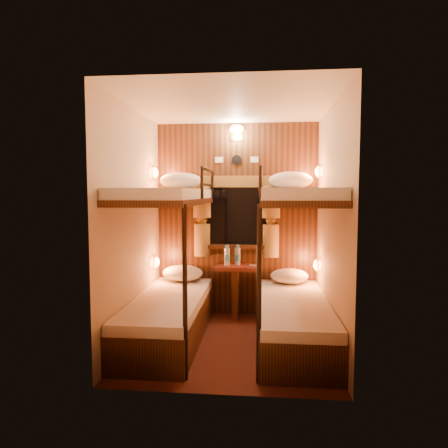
# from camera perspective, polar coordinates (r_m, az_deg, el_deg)

# --- Properties ---
(floor) EXTENTS (2.10, 2.10, 0.00)m
(floor) POSITION_cam_1_polar(r_m,az_deg,el_deg) (4.27, 0.85, -16.67)
(floor) COLOR #3E1D11
(floor) RESTS_ON ground
(ceiling) EXTENTS (2.10, 2.10, 0.00)m
(ceiling) POSITION_cam_1_polar(r_m,az_deg,el_deg) (4.07, 0.89, 16.67)
(ceiling) COLOR silver
(ceiling) RESTS_ON wall_back
(wall_back) EXTENTS (2.40, 0.00, 2.40)m
(wall_back) POSITION_cam_1_polar(r_m,az_deg,el_deg) (5.04, 1.82, 0.61)
(wall_back) COLOR #C6B293
(wall_back) RESTS_ON floor
(wall_front) EXTENTS (2.40, 0.00, 2.40)m
(wall_front) POSITION_cam_1_polar(r_m,az_deg,el_deg) (2.95, -0.76, -2.12)
(wall_front) COLOR #C6B293
(wall_front) RESTS_ON floor
(wall_left) EXTENTS (0.00, 2.40, 2.40)m
(wall_left) POSITION_cam_1_polar(r_m,az_deg,el_deg) (4.19, -12.88, -0.28)
(wall_left) COLOR #C6B293
(wall_left) RESTS_ON floor
(wall_right) EXTENTS (0.00, 2.40, 2.40)m
(wall_right) POSITION_cam_1_polar(r_m,az_deg,el_deg) (4.04, 15.15, -0.50)
(wall_right) COLOR #C6B293
(wall_right) RESTS_ON floor
(back_panel) EXTENTS (2.00, 0.03, 2.40)m
(back_panel) POSITION_cam_1_polar(r_m,az_deg,el_deg) (5.02, 1.81, 0.60)
(back_panel) COLOR #33190E
(back_panel) RESTS_ON floor
(bunk_left) EXTENTS (0.72, 1.90, 1.82)m
(bunk_left) POSITION_cam_1_polar(r_m,az_deg,el_deg) (4.27, -7.88, -8.86)
(bunk_left) COLOR #33190E
(bunk_left) RESTS_ON floor
(bunk_right) EXTENTS (0.72, 1.90, 1.82)m
(bunk_right) POSITION_cam_1_polar(r_m,az_deg,el_deg) (4.17, 9.96, -9.21)
(bunk_right) COLOR #33190E
(bunk_right) RESTS_ON floor
(window) EXTENTS (1.00, 0.12, 0.79)m
(window) POSITION_cam_1_polar(r_m,az_deg,el_deg) (5.00, 1.79, 0.35)
(window) COLOR black
(window) RESTS_ON back_panel
(curtains) EXTENTS (1.10, 0.22, 1.00)m
(curtains) POSITION_cam_1_polar(r_m,az_deg,el_deg) (4.96, 1.77, 1.28)
(curtains) COLOR olive
(curtains) RESTS_ON back_panel
(back_fixtures) EXTENTS (0.54, 0.09, 0.48)m
(back_fixtures) POSITION_cam_1_polar(r_m,az_deg,el_deg) (5.03, 1.81, 12.55)
(back_fixtures) COLOR black
(back_fixtures) RESTS_ON back_panel
(reading_lamps) EXTENTS (2.00, 0.20, 1.25)m
(reading_lamps) POSITION_cam_1_polar(r_m,az_deg,el_deg) (4.69, 1.55, 0.81)
(reading_lamps) COLOR orange
(reading_lamps) RESTS_ON wall_left
(table) EXTENTS (0.50, 0.34, 0.66)m
(table) POSITION_cam_1_polar(r_m,az_deg,el_deg) (4.96, 1.65, -8.64)
(table) COLOR #562513
(table) RESTS_ON floor
(bottle_left) EXTENTS (0.07, 0.07, 0.25)m
(bottle_left) POSITION_cam_1_polar(r_m,az_deg,el_deg) (4.89, 0.44, -4.71)
(bottle_left) COLOR #99BFE5
(bottle_left) RESTS_ON table
(bottle_right) EXTENTS (0.07, 0.07, 0.26)m
(bottle_right) POSITION_cam_1_polar(r_m,az_deg,el_deg) (4.92, 1.95, -4.65)
(bottle_right) COLOR #99BFE5
(bottle_right) RESTS_ON table
(sachet_a) EXTENTS (0.08, 0.06, 0.01)m
(sachet_a) POSITION_cam_1_polar(r_m,az_deg,el_deg) (4.93, 4.13, -5.90)
(sachet_a) COLOR silver
(sachet_a) RESTS_ON table
(sachet_b) EXTENTS (0.07, 0.06, 0.00)m
(sachet_b) POSITION_cam_1_polar(r_m,az_deg,el_deg) (4.88, 2.29, -6.01)
(sachet_b) COLOR silver
(sachet_b) RESTS_ON table
(pillow_lower_left) EXTENTS (0.50, 0.35, 0.20)m
(pillow_lower_left) POSITION_cam_1_polar(r_m,az_deg,el_deg) (4.97, -5.93, -6.98)
(pillow_lower_left) COLOR silver
(pillow_lower_left) RESTS_ON bunk_left
(pillow_lower_right) EXTENTS (0.45, 0.32, 0.18)m
(pillow_lower_right) POSITION_cam_1_polar(r_m,az_deg,el_deg) (4.89, 9.31, -7.33)
(pillow_lower_right) COLOR silver
(pillow_lower_right) RESTS_ON bunk_right
(pillow_upper_left) EXTENTS (0.49, 0.35, 0.19)m
(pillow_upper_left) POSITION_cam_1_polar(r_m,az_deg,el_deg) (4.80, -6.23, 6.17)
(pillow_upper_left) COLOR silver
(pillow_upper_left) RESTS_ON bunk_left
(pillow_upper_right) EXTENTS (0.51, 0.36, 0.20)m
(pillow_upper_right) POSITION_cam_1_polar(r_m,az_deg,el_deg) (4.75, 9.52, 6.20)
(pillow_upper_right) COLOR silver
(pillow_upper_right) RESTS_ON bunk_right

